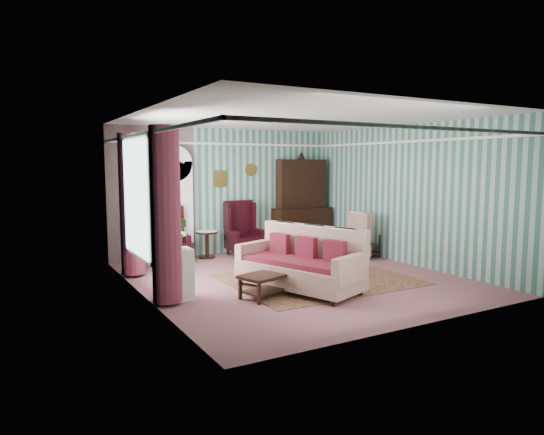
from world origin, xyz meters
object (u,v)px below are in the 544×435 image
bookcase (174,209)px  round_side_table (207,245)px  seated_woman (169,236)px  coffee_table (267,285)px  wingback_right (244,229)px  dresser_hutch (302,201)px  wingback_left (169,234)px  floral_armchair (346,235)px  sofa (299,262)px  nest_table (367,245)px  plant_stand (174,275)px

bookcase → round_side_table: (0.65, -0.24, -0.82)m
seated_woman → coffee_table: seated_woman is taller
round_side_table → coffee_table: size_ratio=0.70×
wingback_right → dresser_hutch: bearing=8.8°
wingback_left → wingback_right: size_ratio=1.00×
bookcase → floral_armchair: size_ratio=2.08×
dresser_hutch → floral_armchair: bearing=-90.0°
seated_woman → sofa: 3.41m
floral_armchair → sofa: bearing=130.0°
nest_table → sofa: bearing=-150.2°
wingback_left → round_side_table: 0.97m
floral_armchair → coffee_table: size_ratio=1.25×
nest_table → sofa: sofa is taller
round_side_table → nest_table: 3.60m
bookcase → coffee_table: bookcase is taller
round_side_table → floral_armchair: (2.60, -1.66, 0.24)m
nest_table → dresser_hutch: bearing=107.4°
wingback_left → floral_armchair: 3.81m
wingback_right → wingback_left: bearing=180.0°
wingback_right → nest_table: wingback_right is taller
bookcase → sofa: (0.95, -3.58, -0.65)m
bookcase → sofa: bearing=-75.2°
bookcase → seated_woman: 0.70m
wingback_left → coffee_table: (0.53, -3.28, -0.44)m
bookcase → dresser_hutch: dresser_hutch is taller
wingback_right → seated_woman: size_ratio=1.06×
dresser_hutch → seated_woman: size_ratio=2.00×
wingback_left → coffee_table: size_ratio=1.45×
bookcase → coffee_table: 3.80m
sofa → coffee_table: (-0.67, -0.09, -0.28)m
wingback_left → wingback_right: 1.75m
bookcase → plant_stand: bookcase is taller
nest_table → seated_woman: bearing=159.2°
plant_stand → floral_armchair: floral_armchair is taller
plant_stand → coffee_table: (1.33, -0.53, -0.21)m
wingback_left → sofa: bearing=-69.4°
round_side_table → plant_stand: (-1.70, -2.90, 0.10)m
seated_woman → plant_stand: seated_woman is taller
dresser_hutch → sofa: dresser_hutch is taller
round_side_table → seated_woman: bearing=-170.5°
seated_woman → floral_armchair: bearing=-23.4°
plant_stand → bookcase: bearing=71.5°
plant_stand → coffee_table: 1.45m
coffee_table → plant_stand: bearing=158.2°
bookcase → wingback_right: size_ratio=1.79×
bookcase → plant_stand: (-1.05, -3.14, -0.72)m
wingback_left → floral_armchair: bearing=-23.4°
bookcase → sofa: 3.76m
wingback_right → plant_stand: 3.76m
wingback_right → sofa: 3.24m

